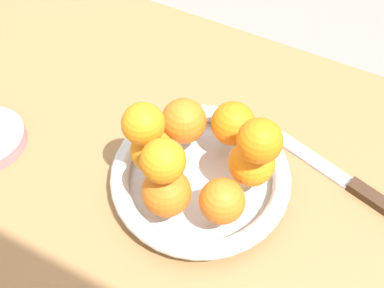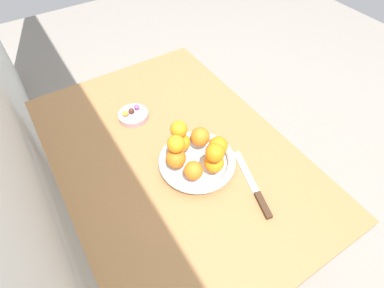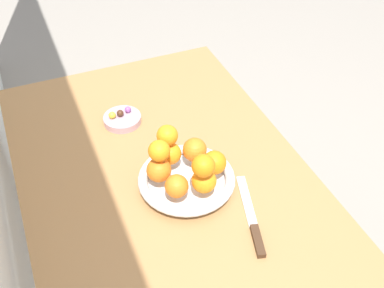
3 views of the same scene
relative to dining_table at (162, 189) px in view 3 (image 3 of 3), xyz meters
name	(u,v)px [view 3 (image 3 of 3)]	position (x,y,z in m)	size (l,w,h in m)	color
dining_table	(162,189)	(0.00, 0.00, 0.00)	(1.10, 0.76, 0.74)	#9E7042
fruit_bowl	(187,180)	(-0.09, -0.04, 0.11)	(0.26, 0.26, 0.04)	silver
candy_dish	(122,119)	(0.23, 0.04, 0.10)	(0.11, 0.11, 0.02)	#B28C99
orange_0	(159,170)	(-0.08, 0.03, 0.16)	(0.06, 0.06, 0.06)	orange
orange_1	(177,186)	(-0.15, 0.01, 0.16)	(0.06, 0.06, 0.06)	orange
orange_2	(204,181)	(-0.16, -0.06, 0.16)	(0.06, 0.06, 0.06)	orange
orange_3	(214,163)	(-0.11, -0.11, 0.16)	(0.06, 0.06, 0.06)	orange
orange_4	(195,150)	(-0.04, -0.08, 0.16)	(0.07, 0.07, 0.07)	orange
orange_5	(170,153)	(-0.03, -0.02, 0.16)	(0.06, 0.06, 0.06)	orange
orange_6	(159,151)	(-0.07, 0.03, 0.22)	(0.06, 0.06, 0.06)	orange
orange_7	(167,135)	(-0.02, -0.02, 0.22)	(0.06, 0.06, 0.06)	orange
orange_8	(203,166)	(-0.16, -0.05, 0.22)	(0.06, 0.06, 0.06)	orange
candy_ball_0	(112,115)	(0.23, 0.07, 0.12)	(0.02, 0.02, 0.02)	gold
candy_ball_1	(128,110)	(0.24, 0.02, 0.12)	(0.02, 0.02, 0.02)	#8C4C99
candy_ball_2	(120,113)	(0.23, 0.05, 0.12)	(0.02, 0.02, 0.02)	#472819
candy_ball_3	(113,116)	(0.23, 0.07, 0.12)	(0.02, 0.02, 0.02)	gold
knife	(252,221)	(-0.27, -0.14, 0.09)	(0.26, 0.09, 0.01)	#3F2819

